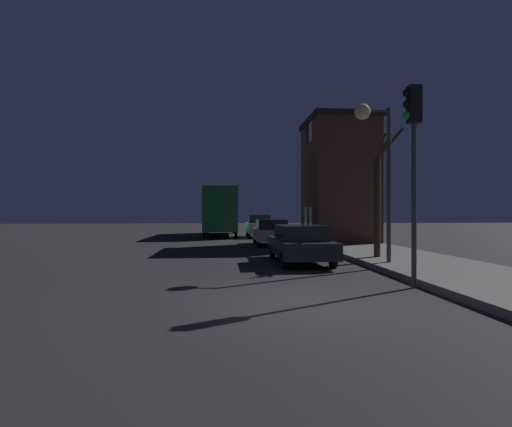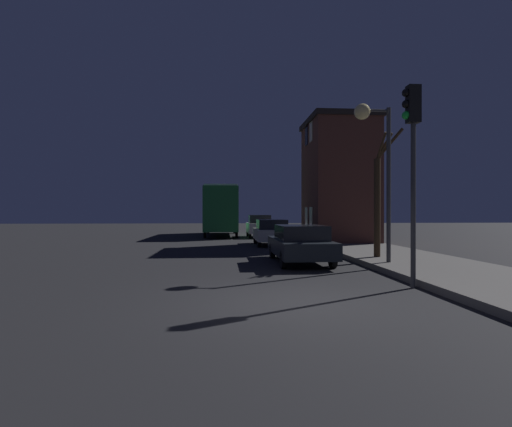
# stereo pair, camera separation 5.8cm
# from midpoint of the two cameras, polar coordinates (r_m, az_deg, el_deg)

# --- Properties ---
(ground_plane) EXTENTS (120.00, 120.00, 0.00)m
(ground_plane) POSITION_cam_midpoint_polar(r_m,az_deg,el_deg) (8.32, 5.57, -12.48)
(ground_plane) COLOR black
(brick_building) EXTENTS (3.80, 4.73, 7.10)m
(brick_building) POSITION_cam_midpoint_polar(r_m,az_deg,el_deg) (23.84, 11.84, 4.76)
(brick_building) COLOR brown
(brick_building) RESTS_ON sidewalk
(streetlamp) EXTENTS (1.23, 0.52, 5.21)m
(streetlamp) POSITION_cam_midpoint_polar(r_m,az_deg,el_deg) (13.88, 16.50, 9.91)
(streetlamp) COLOR #38383A
(streetlamp) RESTS_ON sidewalk
(traffic_light) EXTENTS (0.43, 0.24, 4.87)m
(traffic_light) POSITION_cam_midpoint_polar(r_m,az_deg,el_deg) (10.42, 21.55, 9.24)
(traffic_light) COLOR #38383A
(traffic_light) RESTS_ON ground
(bare_tree) EXTENTS (1.04, 0.71, 4.75)m
(bare_tree) POSITION_cam_midpoint_polar(r_m,az_deg,el_deg) (15.45, 17.20, 2.10)
(bare_tree) COLOR #382819
(bare_tree) RESTS_ON sidewalk
(bus) EXTENTS (2.46, 9.29, 3.78)m
(bus) POSITION_cam_midpoint_polar(r_m,az_deg,el_deg) (31.76, -4.96, 0.89)
(bus) COLOR #1E6B33
(bus) RESTS_ON ground
(car_near_lane) EXTENTS (1.81, 4.59, 1.36)m
(car_near_lane) POSITION_cam_midpoint_polar(r_m,az_deg,el_deg) (14.53, 6.40, -4.21)
(car_near_lane) COLOR black
(car_near_lane) RESTS_ON ground
(car_mid_lane) EXTENTS (1.76, 3.88, 1.43)m
(car_mid_lane) POSITION_cam_midpoint_polar(r_m,az_deg,el_deg) (22.23, 2.27, -2.64)
(car_mid_lane) COLOR beige
(car_mid_lane) RESTS_ON ground
(car_far_lane) EXTENTS (1.72, 3.85, 1.65)m
(car_far_lane) POSITION_cam_midpoint_polar(r_m,az_deg,el_deg) (29.35, 0.52, -1.76)
(car_far_lane) COLOR #B7BABF
(car_far_lane) RESTS_ON ground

